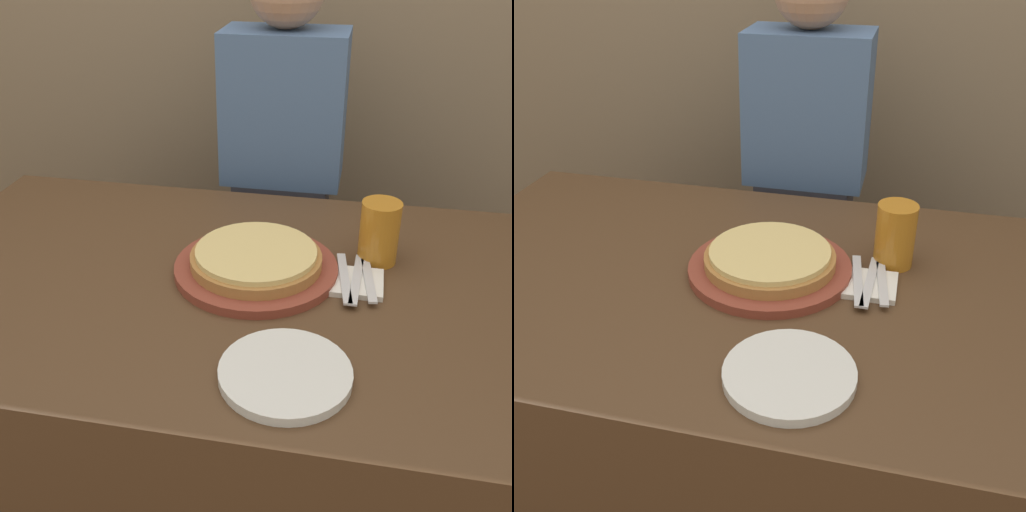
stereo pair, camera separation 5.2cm
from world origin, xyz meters
TOP-DOWN VIEW (x-y plane):
  - ground_plane at (0.00, 0.00)m, footprint 12.00×12.00m
  - dining_table at (0.00, 0.00)m, footprint 1.43×0.88m
  - pizza_on_board at (0.06, 0.04)m, footprint 0.35×0.35m
  - beer_glass at (0.31, 0.13)m, footprint 0.09×0.09m
  - dinner_plate at (0.17, -0.28)m, footprint 0.22×0.22m
  - napkin_stack at (0.27, 0.03)m, footprint 0.11×0.11m
  - fork at (0.25, 0.03)m, footprint 0.04×0.19m
  - dinner_knife at (0.27, 0.03)m, footprint 0.02×0.19m
  - spoon at (0.30, 0.03)m, footprint 0.04×0.17m
  - diner_person at (0.03, 0.61)m, footprint 0.34×0.20m

SIDE VIEW (x-z plane):
  - ground_plane at x=0.00m, z-range 0.00..0.00m
  - dining_table at x=0.00m, z-range 0.00..0.73m
  - diner_person at x=0.03m, z-range 0.00..1.33m
  - napkin_stack at x=0.27m, z-range 0.73..0.74m
  - dinner_plate at x=0.17m, z-range 0.73..0.75m
  - fork at x=0.25m, z-range 0.74..0.75m
  - dinner_knife at x=0.27m, z-range 0.74..0.75m
  - spoon at x=0.30m, z-range 0.74..0.75m
  - pizza_on_board at x=0.06m, z-range 0.73..0.78m
  - beer_glass at x=0.31m, z-range 0.74..0.88m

